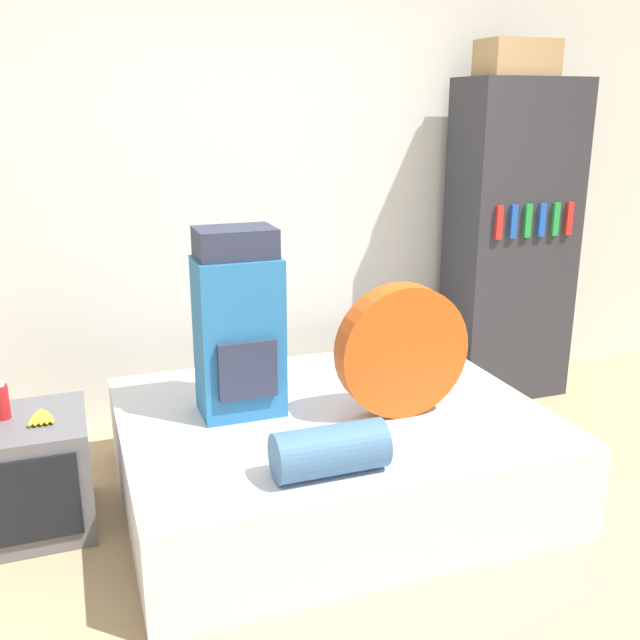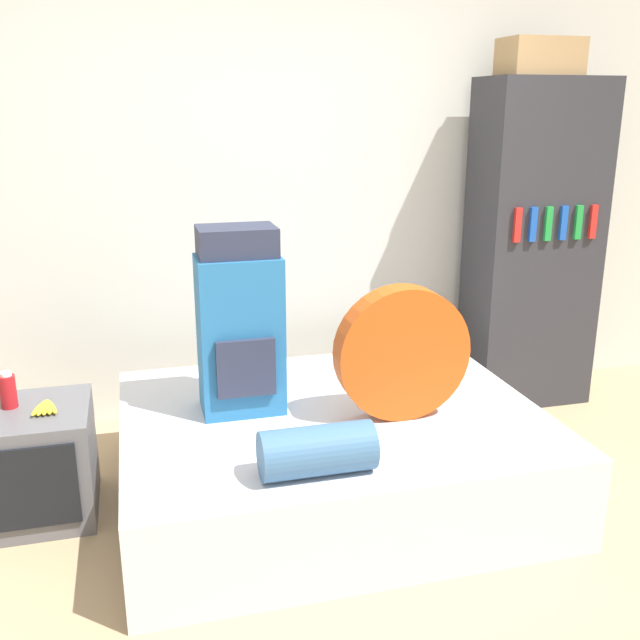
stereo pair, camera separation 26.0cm
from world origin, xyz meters
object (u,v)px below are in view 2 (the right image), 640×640
Objects in this scene: backpack at (240,324)px; sleeping_roll at (317,450)px; canister at (8,391)px; television at (34,462)px; cardboard_box at (540,57)px; tent_bag at (402,353)px; bookshelf at (533,246)px.

sleeping_roll is (0.18, -0.70, -0.32)m from backpack.
sleeping_roll is at bearing -32.92° from canister.
backpack reaches higher than television.
television is at bearing -167.13° from cardboard_box.
tent_bag is 1.58m from bookshelf.
tent_bag reaches higher than canister.
cardboard_box is (-0.08, -0.04, 1.09)m from bookshelf.
canister is 0.08× the size of bookshelf.
tent_bag is 0.70m from sleeping_roll.
bookshelf is (2.95, 0.62, 0.39)m from canister.
backpack reaches higher than canister.
bookshelf reaches higher than backpack.
cardboard_box is (1.65, 1.37, 1.54)m from sleeping_roll.
cardboard_box reaches higher than tent_bag.
cardboard_box is at bearing -155.53° from bookshelf.
sleeping_roll is at bearing -32.76° from television.
canister is (-0.08, 0.06, 0.34)m from television.
bookshelf is (1.91, 0.71, 0.13)m from backpack.
television is (-1.14, 0.73, -0.27)m from sleeping_roll.
television is at bearing 147.24° from sleeping_roll.
backpack is 1.60× the size of television.
canister is (-1.22, 0.79, 0.06)m from sleeping_roll.
canister is 0.39× the size of cardboard_box.
sleeping_roll is (-0.51, -0.43, -0.21)m from tent_bag.
sleeping_roll is 1.45m from canister.
sleeping_roll is 0.83× the size of television.
backpack is 0.44× the size of bookshelf.
sleeping_roll is 1.38m from television.
backpack reaches higher than tent_bag.
backpack is 1.07m from canister.
tent_bag is 0.31× the size of bookshelf.
cardboard_box is at bearing 39.65° from sleeping_roll.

